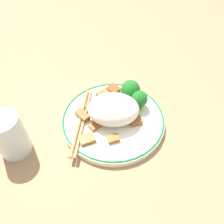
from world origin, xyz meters
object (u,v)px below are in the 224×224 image
object	(u,v)px
broccoli_back_center	(129,90)
chopsticks	(81,120)
broccoli_back_left	(138,99)
drinking_glass	(8,135)
plate	(112,119)

from	to	relation	value
broccoli_back_center	chopsticks	distance (m)	0.14
broccoli_back_left	drinking_glass	world-z (taller)	drinking_glass
plate	chopsticks	size ratio (longest dim) A/B	1.22
plate	drinking_glass	world-z (taller)	drinking_glass
plate	drinking_glass	distance (m)	0.23
broccoli_back_left	chopsticks	bearing A→B (deg)	-160.15
plate	drinking_glass	bearing A→B (deg)	-159.36
drinking_glass	chopsticks	bearing A→B (deg)	25.96
broccoli_back_center	broccoli_back_left	bearing A→B (deg)	-54.20
plate	broccoli_back_center	distance (m)	0.09
plate	chopsticks	world-z (taller)	chopsticks
broccoli_back_center	drinking_glass	size ratio (longest dim) A/B	0.55
plate	broccoli_back_left	bearing A→B (deg)	30.29
broccoli_back_left	drinking_glass	size ratio (longest dim) A/B	0.47
broccoli_back_center	chopsticks	world-z (taller)	broccoli_back_center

